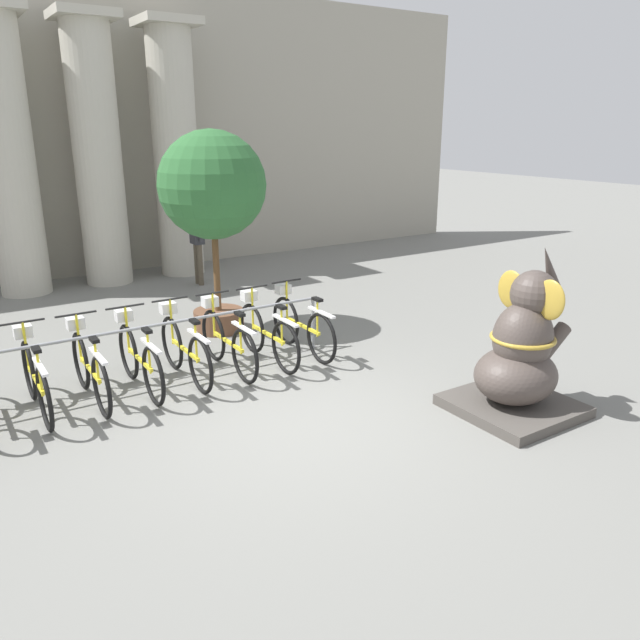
# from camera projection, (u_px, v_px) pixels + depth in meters

# --- Properties ---
(ground_plane) EXTENTS (60.00, 60.00, 0.00)m
(ground_plane) POSITION_uv_depth(u_px,v_px,m) (299.00, 421.00, 6.91)
(ground_plane) COLOR slate
(building_facade) EXTENTS (20.00, 0.20, 6.00)m
(building_facade) POSITION_uv_depth(u_px,v_px,m) (83.00, 132.00, 12.89)
(building_facade) COLOR #A39E8E
(building_facade) RESTS_ON ground_plane
(column_left) EXTENTS (1.15, 1.15, 5.16)m
(column_left) POSITION_uv_depth(u_px,v_px,m) (8.00, 154.00, 11.37)
(column_left) COLOR #BCB7A8
(column_left) RESTS_ON ground_plane
(column_middle) EXTENTS (1.15, 1.15, 5.16)m
(column_middle) POSITION_uv_depth(u_px,v_px,m) (97.00, 152.00, 12.20)
(column_middle) COLOR #BCB7A8
(column_middle) RESTS_ON ground_plane
(column_right) EXTENTS (1.15, 1.15, 5.16)m
(column_right) POSITION_uv_depth(u_px,v_px,m) (175.00, 150.00, 13.03)
(column_right) COLOR #BCB7A8
(column_right) RESTS_ON ground_plane
(bike_rack) EXTENTS (5.31, 0.05, 0.77)m
(bike_rack) POSITION_uv_depth(u_px,v_px,m) (134.00, 338.00, 7.66)
(bike_rack) COLOR gray
(bike_rack) RESTS_ON ground_plane
(bicycle_2) EXTENTS (0.48, 1.69, 0.98)m
(bicycle_2) POSITION_uv_depth(u_px,v_px,m) (35.00, 379.00, 7.00)
(bicycle_2) COLOR black
(bicycle_2) RESTS_ON ground_plane
(bicycle_3) EXTENTS (0.48, 1.69, 0.98)m
(bicycle_3) POSITION_uv_depth(u_px,v_px,m) (90.00, 368.00, 7.30)
(bicycle_3) COLOR black
(bicycle_3) RESTS_ON ground_plane
(bicycle_4) EXTENTS (0.48, 1.69, 0.98)m
(bicycle_4) POSITION_uv_depth(u_px,v_px,m) (139.00, 358.00, 7.61)
(bicycle_4) COLOR black
(bicycle_4) RESTS_ON ground_plane
(bicycle_5) EXTENTS (0.48, 1.69, 0.98)m
(bicycle_5) POSITION_uv_depth(u_px,v_px,m) (184.00, 349.00, 7.93)
(bicycle_5) COLOR black
(bicycle_5) RESTS_ON ground_plane
(bicycle_6) EXTENTS (0.48, 1.69, 0.98)m
(bicycle_6) POSITION_uv_depth(u_px,v_px,m) (227.00, 341.00, 8.23)
(bicycle_6) COLOR black
(bicycle_6) RESTS_ON ground_plane
(bicycle_7) EXTENTS (0.48, 1.69, 0.98)m
(bicycle_7) POSITION_uv_depth(u_px,v_px,m) (267.00, 333.00, 8.53)
(bicycle_7) COLOR black
(bicycle_7) RESTS_ON ground_plane
(bicycle_8) EXTENTS (0.48, 1.69, 0.98)m
(bicycle_8) POSITION_uv_depth(u_px,v_px,m) (302.00, 325.00, 8.87)
(bicycle_8) COLOR black
(bicycle_8) RESTS_ON ground_plane
(elephant_statue) EXTENTS (1.27, 1.27, 1.92)m
(elephant_statue) POSITION_uv_depth(u_px,v_px,m) (520.00, 357.00, 6.99)
(elephant_statue) COLOR #4C4742
(elephant_statue) RESTS_ON ground_plane
(person_pedestrian) EXTENTS (0.23, 0.47, 1.72)m
(person_pedestrian) POSITION_uv_depth(u_px,v_px,m) (197.00, 234.00, 12.51)
(person_pedestrian) COLOR brown
(person_pedestrian) RESTS_ON ground_plane
(potted_tree) EXTENTS (1.62, 1.62, 3.09)m
(potted_tree) POSITION_uv_depth(u_px,v_px,m) (212.00, 192.00, 9.33)
(potted_tree) COLOR brown
(potted_tree) RESTS_ON ground_plane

